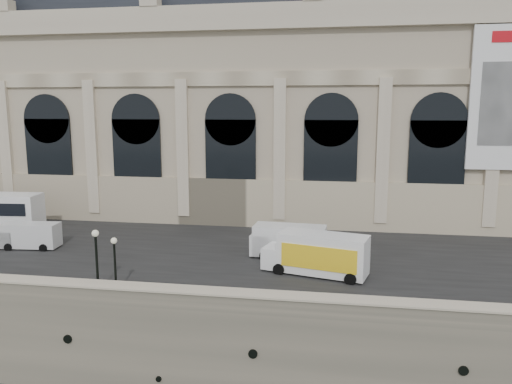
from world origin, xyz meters
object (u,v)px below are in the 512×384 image
Objects in this scene: van_c at (285,241)px; lamp_left at (97,263)px; van_b at (27,236)px; box_truck at (317,254)px; lamp_right at (115,267)px.

lamp_left is at bearing -137.50° from van_c.
box_truck reaches higher than van_b.
lamp_left is at bearing -155.40° from box_truck.
box_truck is (25.30, -2.90, 0.41)m from van_b.
lamp_right reaches higher than box_truck.
lamp_left is (11.28, -9.32, 1.04)m from van_b.
van_b is 25.47m from box_truck.
lamp_left is at bearing 179.76° from lamp_right.
lamp_right is at bearing -0.24° from lamp_left.
lamp_left is (-14.01, -6.42, 0.64)m from box_truck.
van_c is at bearing 45.91° from lamp_right.
lamp_left is at bearing -39.55° from van_b.
van_b is 14.67m from lamp_left.
box_truck is at bearing -54.54° from van_c.
van_c is at bearing 2.51° from van_b.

